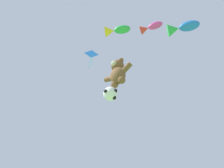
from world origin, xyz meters
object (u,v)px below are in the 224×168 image
Objects in this scene: diamond_kite at (91,55)px; soccer_ball_kite at (110,94)px; teddy_bear_kite at (118,73)px; fish_kite_emerald at (116,30)px; fish_kite_cobalt at (181,28)px; fish_kite_magenta at (150,27)px.

soccer_ball_kite is at bearing -1.20° from diamond_kite.
fish_kite_emerald is at bearing -52.36° from teddy_bear_kite.
fish_kite_cobalt is at bearing 18.14° from teddy_bear_kite.
fish_kite_cobalt is (5.12, 1.62, 4.18)m from soccer_ball_kite.
fish_kite_magenta is 6.06m from diamond_kite.
fish_kite_emerald reaches higher than fish_kite_cobalt.
fish_kite_cobalt reaches higher than soccer_ball_kite.
fish_kite_magenta is at bearing 28.17° from fish_kite_emerald.
soccer_ball_kite is at bearing 146.00° from fish_kite_emerald.
fish_kite_magenta reaches higher than teddy_bear_kite.
diamond_kite is (-2.33, 0.05, 6.09)m from soccer_ball_kite.
fish_kite_emerald is 3.96m from diamond_kite.
teddy_bear_kite reaches higher than soccer_ball_kite.
teddy_bear_kite is at bearing -161.86° from fish_kite_cobalt.
fish_kite_magenta is at bearing 4.17° from soccer_ball_kite.
teddy_bear_kite is 5.42m from fish_kite_cobalt.
soccer_ball_kite is 6.81m from fish_kite_cobalt.
soccer_ball_kite is 5.18m from fish_kite_emerald.
teddy_bear_kite is at bearing 127.64° from fish_kite_emerald.
soccer_ball_kite is 0.60× the size of fish_kite_magenta.
fish_kite_cobalt is (4.58, 1.50, 2.49)m from teddy_bear_kite.
teddy_bear_kite is at bearing 12.34° from soccer_ball_kite.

